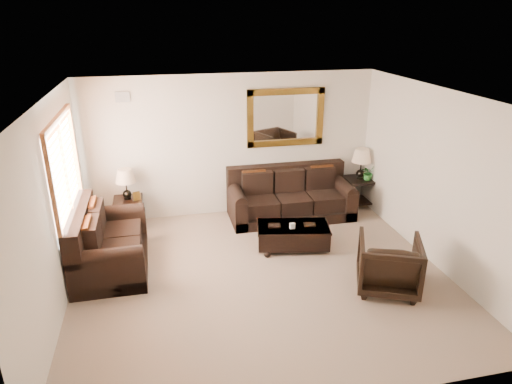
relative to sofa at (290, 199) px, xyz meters
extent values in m
cube|color=#86735C|center=(-1.04, -2.04, -0.35)|extent=(5.50, 5.00, 0.01)
cube|color=white|center=(-1.04, -2.04, 2.35)|extent=(5.50, 5.00, 0.01)
cube|color=silver|center=(-1.04, 0.46, 1.00)|extent=(5.50, 0.01, 2.70)
cube|color=silver|center=(-1.04, -4.54, 1.00)|extent=(5.50, 0.01, 2.70)
cube|color=silver|center=(-3.79, -2.04, 1.00)|extent=(0.01, 5.00, 2.70)
cube|color=silver|center=(1.71, -2.04, 1.00)|extent=(0.01, 5.00, 2.70)
cube|color=white|center=(-3.78, -1.14, 1.20)|extent=(0.01, 1.80, 1.50)
cube|color=brown|center=(-3.74, -1.14, 1.99)|extent=(0.06, 1.96, 0.08)
cube|color=brown|center=(-3.74, -1.14, 0.41)|extent=(0.06, 1.96, 0.08)
cube|color=brown|center=(-3.74, -2.08, 1.20)|extent=(0.06, 0.08, 1.50)
cube|color=brown|center=(-3.74, -0.20, 1.20)|extent=(0.06, 0.08, 1.50)
cube|color=brown|center=(-3.74, -1.14, 1.20)|extent=(0.05, 0.05, 1.50)
cube|color=#48240E|center=(0.00, 0.43, 1.50)|extent=(1.50, 0.06, 1.10)
cube|color=white|center=(0.00, 0.44, 1.50)|extent=(1.26, 0.01, 0.86)
cube|color=#999999|center=(-2.94, 0.44, 2.00)|extent=(0.25, 0.02, 0.18)
cube|color=black|center=(0.00, -0.06, -0.25)|extent=(2.34, 1.01, 0.19)
cube|color=black|center=(0.00, 0.32, 0.37)|extent=(2.34, 0.23, 0.48)
cube|color=black|center=(-0.62, -0.09, -0.01)|extent=(0.60, 0.83, 0.29)
cube|color=black|center=(0.00, -0.09, -0.01)|extent=(0.60, 0.83, 0.29)
cube|color=black|center=(0.62, -0.09, -0.01)|extent=(0.60, 0.83, 0.29)
cube|color=black|center=(-1.05, -0.06, -0.07)|extent=(0.23, 1.01, 0.56)
cylinder|color=black|center=(-1.05, -0.06, 0.22)|extent=(0.23, 0.99, 0.23)
cube|color=black|center=(1.05, -0.06, -0.07)|extent=(0.23, 1.01, 0.56)
cylinder|color=black|center=(1.05, -0.06, 0.22)|extent=(0.23, 0.99, 0.23)
cube|color=#662E0D|center=(-0.68, 0.13, 0.37)|extent=(0.45, 0.20, 0.46)
cube|color=#662E0D|center=(0.68, 0.13, 0.37)|extent=(0.45, 0.20, 0.46)
cube|color=black|center=(-3.25, -1.24, -0.25)|extent=(1.05, 1.77, 0.20)
cube|color=black|center=(-3.65, -1.24, 0.40)|extent=(0.24, 1.77, 0.50)
cube|color=black|center=(-3.23, -1.56, 0.00)|extent=(0.86, 0.62, 0.30)
cube|color=black|center=(-3.23, -0.92, 0.00)|extent=(0.86, 0.62, 0.30)
cube|color=black|center=(-3.25, -2.01, -0.05)|extent=(1.05, 0.24, 0.59)
cylinder|color=black|center=(-3.25, -2.01, 0.24)|extent=(1.03, 0.24, 0.24)
cube|color=black|center=(-3.25, -0.48, -0.05)|extent=(1.05, 0.24, 0.59)
cylinder|color=black|center=(-3.25, -0.48, 0.24)|extent=(1.03, 0.24, 0.24)
cube|color=#662E0D|center=(-3.45, -1.62, 0.40)|extent=(0.21, 0.47, 0.48)
cube|color=#662E0D|center=(-3.45, -0.86, 0.40)|extent=(0.21, 0.47, 0.48)
cube|color=black|center=(-3.03, 0.17, 0.19)|extent=(0.51, 0.51, 0.05)
cube|color=black|center=(-3.03, 0.17, -0.24)|extent=(0.43, 0.43, 0.03)
cylinder|color=black|center=(-3.24, -0.05, -0.09)|extent=(0.05, 0.05, 0.51)
cylinder|color=black|center=(-2.81, -0.05, -0.09)|extent=(0.05, 0.05, 0.51)
cylinder|color=black|center=(-3.24, 0.38, -0.09)|extent=(0.05, 0.05, 0.51)
cylinder|color=black|center=(-2.81, 0.38, -0.09)|extent=(0.05, 0.05, 0.51)
sphere|color=black|center=(-3.03, 0.17, 0.30)|extent=(0.16, 0.16, 0.16)
cylinder|color=black|center=(-3.03, 0.17, 0.47)|extent=(0.02, 0.02, 0.33)
cone|color=#D8B690|center=(-3.03, 0.17, 0.66)|extent=(0.35, 0.35, 0.24)
cube|color=#48240E|center=(-2.86, 0.07, 0.29)|extent=(0.14, 0.09, 0.16)
cube|color=black|center=(1.50, 0.14, 0.23)|extent=(0.55, 0.55, 0.05)
cube|color=black|center=(1.50, 0.14, -0.23)|extent=(0.47, 0.47, 0.03)
cylinder|color=black|center=(1.26, -0.09, -0.07)|extent=(0.05, 0.05, 0.55)
cylinder|color=black|center=(1.73, -0.09, -0.07)|extent=(0.05, 0.05, 0.55)
cylinder|color=black|center=(1.26, 0.38, -0.07)|extent=(0.05, 0.05, 0.55)
cylinder|color=black|center=(1.73, 0.38, -0.07)|extent=(0.05, 0.05, 0.55)
sphere|color=black|center=(1.50, 0.14, 0.36)|extent=(0.17, 0.17, 0.17)
cylinder|color=black|center=(1.50, 0.14, 0.54)|extent=(0.02, 0.02, 0.36)
cone|color=#D8B690|center=(1.50, 0.14, 0.74)|extent=(0.38, 0.38, 0.26)
sphere|color=black|center=(-0.81, -1.48, -0.30)|extent=(0.11, 0.11, 0.11)
sphere|color=black|center=(0.18, -1.48, -0.30)|extent=(0.11, 0.11, 0.11)
sphere|color=black|center=(-0.81, -1.03, -0.30)|extent=(0.11, 0.11, 0.11)
sphere|color=black|center=(0.18, -1.03, -0.30)|extent=(0.11, 0.11, 0.11)
cube|color=black|center=(-0.32, -1.26, -0.11)|extent=(1.27, 0.85, 0.33)
cube|color=black|center=(-0.32, -1.26, 0.04)|extent=(1.29, 0.86, 0.04)
cube|color=black|center=(-0.63, -1.21, 0.07)|extent=(0.22, 0.17, 0.03)
cube|color=black|center=(-0.05, -1.30, 0.07)|extent=(0.20, 0.16, 0.02)
cube|color=white|center=(-0.36, -1.35, 0.10)|extent=(0.08, 0.06, 0.09)
imported|color=black|center=(0.65, -2.73, 0.09)|extent=(1.08, 1.06, 0.87)
imported|color=#20581E|center=(1.62, 0.04, 0.37)|extent=(0.37, 0.39, 0.24)
camera|label=1|loc=(-2.41, -7.81, 3.37)|focal=32.00mm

